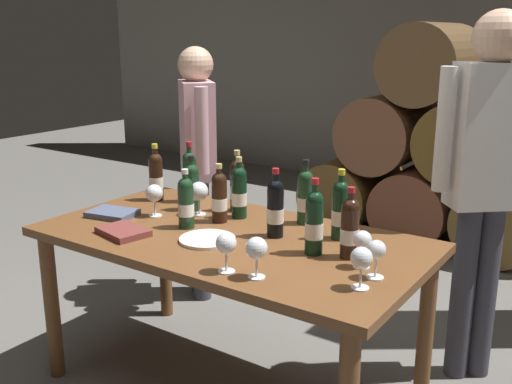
{
  "coord_description": "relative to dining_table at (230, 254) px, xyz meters",
  "views": [
    {
      "loc": [
        1.48,
        -1.96,
        1.62
      ],
      "look_at": [
        0.0,
        0.2,
        0.91
      ],
      "focal_mm": 41.57,
      "sensor_mm": 36.0,
      "label": 1
    }
  ],
  "objects": [
    {
      "name": "cellar_back_wall",
      "position": [
        0.0,
        4.2,
        0.73
      ],
      "size": [
        10.0,
        0.24,
        2.8
      ],
      "primitive_type": "cube",
      "color": "gray",
      "rests_on": "ground_plane"
    },
    {
      "name": "barrel_stack",
      "position": [
        0.0,
        2.6,
        -0.01
      ],
      "size": [
        1.86,
        0.9,
        1.69
      ],
      "color": "brown",
      "rests_on": "ground_plane"
    },
    {
      "name": "dining_table",
      "position": [
        0.0,
        0.0,
        0.0
      ],
      "size": [
        1.7,
        0.9,
        0.76
      ],
      "color": "brown",
      "rests_on": "ground_plane"
    },
    {
      "name": "wine_bottle_0",
      "position": [
        -0.66,
        0.23,
        0.22
      ],
      "size": [
        0.07,
        0.07,
        0.3
      ],
      "color": "black",
      "rests_on": "dining_table"
    },
    {
      "name": "wine_bottle_1",
      "position": [
        0.17,
        0.09,
        0.22
      ],
      "size": [
        0.07,
        0.07,
        0.3
      ],
      "color": "black",
      "rests_on": "dining_table"
    },
    {
      "name": "wine_bottle_2",
      "position": [
        0.42,
        0.22,
        0.22
      ],
      "size": [
        0.07,
        0.07,
        0.31
      ],
      "color": "black",
      "rests_on": "dining_table"
    },
    {
      "name": "wine_bottle_3",
      "position": [
        0.41,
        0.01,
        0.22
      ],
      "size": [
        0.07,
        0.07,
        0.31
      ],
      "color": "black",
      "rests_on": "dining_table"
    },
    {
      "name": "wine_bottle_4",
      "position": [
        -0.19,
        0.31,
        0.22
      ],
      "size": [
        0.07,
        0.07,
        0.31
      ],
      "color": "black",
      "rests_on": "dining_table"
    },
    {
      "name": "wine_bottle_5",
      "position": [
        -0.22,
        -0.03,
        0.21
      ],
      "size": [
        0.07,
        0.07,
        0.27
      ],
      "color": "#19381E",
      "rests_on": "dining_table"
    },
    {
      "name": "wine_bottle_6",
      "position": [
        -0.38,
        0.2,
        0.21
      ],
      "size": [
        0.07,
        0.07,
        0.28
      ],
      "color": "#19381E",
      "rests_on": "dining_table"
    },
    {
      "name": "wine_bottle_7",
      "position": [
        0.55,
        0.05,
        0.22
      ],
      "size": [
        0.07,
        0.07,
        0.29
      ],
      "color": "black",
      "rests_on": "dining_table"
    },
    {
      "name": "wine_bottle_8",
      "position": [
        0.19,
        0.32,
        0.22
      ],
      "size": [
        0.07,
        0.07,
        0.3
      ],
      "color": "#19381E",
      "rests_on": "dining_table"
    },
    {
      "name": "wine_bottle_9",
      "position": [
        -0.49,
        0.3,
        0.23
      ],
      "size": [
        0.07,
        0.07,
        0.32
      ],
      "color": "#19381E",
      "rests_on": "dining_table"
    },
    {
      "name": "wine_bottle_10",
      "position": [
        -0.15,
        0.12,
        0.21
      ],
      "size": [
        0.07,
        0.07,
        0.28
      ],
      "color": "black",
      "rests_on": "dining_table"
    },
    {
      "name": "wine_bottle_11",
      "position": [
        -0.12,
        0.23,
        0.22
      ],
      "size": [
        0.07,
        0.07,
        0.3
      ],
      "color": "black",
      "rests_on": "dining_table"
    },
    {
      "name": "wine_glass_0",
      "position": [
        -0.3,
        0.15,
        0.21
      ],
      "size": [
        0.09,
        0.09,
        0.16
      ],
      "color": "white",
      "rests_on": "dining_table"
    },
    {
      "name": "wine_glass_1",
      "position": [
        0.36,
        -0.32,
        0.2
      ],
      "size": [
        0.08,
        0.08,
        0.16
      ],
      "color": "white",
      "rests_on": "dining_table"
    },
    {
      "name": "wine_glass_2",
      "position": [
        0.71,
        -0.2,
        0.2
      ],
      "size": [
        0.08,
        0.08,
        0.15
      ],
      "color": "white",
      "rests_on": "dining_table"
    },
    {
      "name": "wine_glass_3",
      "position": [
        0.71,
        -0.08,
        0.19
      ],
      "size": [
        0.07,
        0.07,
        0.14
      ],
      "color": "white",
      "rests_on": "dining_table"
    },
    {
      "name": "wine_glass_4",
      "position": [
        0.24,
        -0.34,
        0.2
      ],
      "size": [
        0.08,
        0.08,
        0.15
      ],
      "color": "white",
      "rests_on": "dining_table"
    },
    {
      "name": "wine_glass_5",
      "position": [
        -0.46,
        0.02,
        0.2
      ],
      "size": [
        0.08,
        0.08,
        0.16
      ],
      "color": "white",
      "rests_on": "dining_table"
    },
    {
      "name": "wine_glass_6",
      "position": [
        0.63,
        -0.02,
        0.19
      ],
      "size": [
        0.07,
        0.07,
        0.15
      ],
      "color": "white",
      "rests_on": "dining_table"
    },
    {
      "name": "tasting_notebook",
      "position": [
        -0.39,
        -0.26,
        0.11
      ],
      "size": [
        0.25,
        0.2,
        0.03
      ],
      "primitive_type": "cube",
      "rotation": [
        0.0,
        0.0,
        -0.22
      ],
      "color": "brown",
      "rests_on": "dining_table"
    },
    {
      "name": "leather_ledger",
      "position": [
        -0.63,
        -0.1,
        0.11
      ],
      "size": [
        0.25,
        0.2,
        0.03
      ],
      "primitive_type": "cube",
      "rotation": [
        0.0,
        0.0,
        0.19
      ],
      "color": "#4C5670",
      "rests_on": "dining_table"
    },
    {
      "name": "serving_plate",
      "position": [
        -0.03,
        -0.12,
        0.1
      ],
      "size": [
        0.24,
        0.24,
        0.01
      ],
      "primitive_type": "cylinder",
      "color": "white",
      "rests_on": "dining_table"
    },
    {
      "name": "sommelier_presenting",
      "position": [
        0.87,
        0.75,
        0.37
      ],
      "size": [
        0.39,
        0.35,
        1.72
      ],
      "color": "#383842",
      "rests_on": "ground_plane"
    },
    {
      "name": "taster_seated_left",
      "position": [
        -0.78,
        0.72,
        0.25
      ],
      "size": [
        0.38,
        0.36,
        1.54
      ],
      "color": "#383842",
      "rests_on": "ground_plane"
    }
  ]
}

